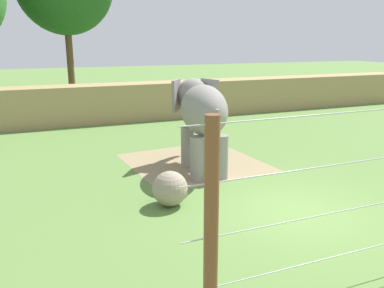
# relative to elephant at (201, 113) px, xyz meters

# --- Properties ---
(ground_plane) EXTENTS (120.00, 120.00, 0.00)m
(ground_plane) POSITION_rel_elephant_xyz_m (0.89, -4.07, -1.97)
(ground_plane) COLOR #5B7F3D
(dirt_patch) EXTENTS (4.83, 4.87, 0.01)m
(dirt_patch) POSITION_rel_elephant_xyz_m (0.07, 0.83, -1.97)
(dirt_patch) COLOR #937F5B
(dirt_patch) RESTS_ON ground
(embankment_wall) EXTENTS (36.00, 1.80, 2.00)m
(embankment_wall) POSITION_rel_elephant_xyz_m (0.89, 9.60, -0.97)
(embankment_wall) COLOR tan
(embankment_wall) RESTS_ON ground
(elephant) EXTENTS (1.94, 3.98, 2.97)m
(elephant) POSITION_rel_elephant_xyz_m (0.00, 0.00, 0.00)
(elephant) COLOR gray
(elephant) RESTS_ON ground
(enrichment_ball) EXTENTS (0.94, 0.94, 0.94)m
(enrichment_ball) POSITION_rel_elephant_xyz_m (-1.97, -2.47, -1.50)
(enrichment_ball) COLOR gray
(enrichment_ball) RESTS_ON ground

